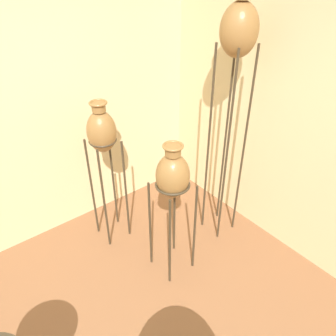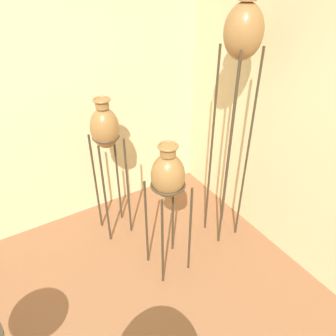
% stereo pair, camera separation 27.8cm
% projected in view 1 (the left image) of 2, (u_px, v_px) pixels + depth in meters
% --- Properties ---
extents(vase_stand_tall, '(0.29, 0.29, 2.18)m').
position_uv_depth(vase_stand_tall, '(238.00, 40.00, 2.41)').
color(vase_stand_tall, '#382D1E').
rests_on(vase_stand_tall, ground_plane).
extents(vase_stand_medium, '(0.25, 0.25, 1.41)m').
position_uv_depth(vase_stand_medium, '(102.00, 135.00, 2.73)').
color(vase_stand_medium, '#382D1E').
rests_on(vase_stand_medium, ground_plane).
extents(vase_stand_short, '(0.29, 0.29, 1.25)m').
position_uv_depth(vase_stand_short, '(173.00, 178.00, 2.48)').
color(vase_stand_short, '#382D1E').
rests_on(vase_stand_short, ground_plane).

